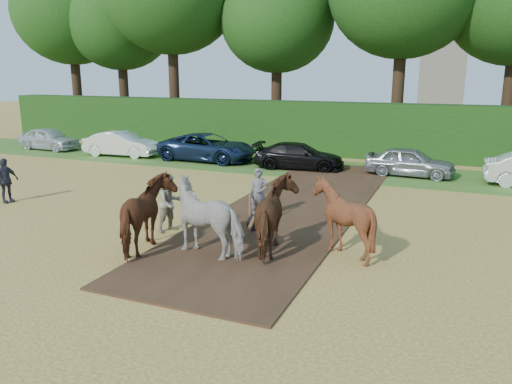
{
  "coord_description": "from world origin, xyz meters",
  "views": [
    {
      "loc": [
        6.74,
        -9.41,
        4.71
      ],
      "look_at": [
        1.53,
        3.16,
        1.4
      ],
      "focal_mm": 35.0,
      "sensor_mm": 36.0,
      "label": 1
    }
  ],
  "objects": [
    {
      "name": "spectator_near",
      "position": [
        -1.14,
        2.89,
        0.88
      ],
      "size": [
        0.96,
        1.05,
        1.75
      ],
      "primitive_type": "imported",
      "rotation": [
        0.0,
        0.0,
        1.14
      ],
      "color": "#B2AA8C",
      "rests_on": "ground"
    },
    {
      "name": "spectator_far",
      "position": [
        -8.5,
        3.47,
        0.82
      ],
      "size": [
        0.62,
        1.03,
        1.65
      ],
      "primitive_type": "imported",
      "rotation": [
        0.0,
        0.0,
        1.33
      ],
      "color": "#2A2C38",
      "rests_on": "ground"
    },
    {
      "name": "earth_strip",
      "position": [
        1.5,
        7.0,
        0.03
      ],
      "size": [
        4.5,
        17.0,
        0.05
      ],
      "primitive_type": "cube",
      "color": "#472D1C",
      "rests_on": "ground"
    },
    {
      "name": "grass_verge",
      "position": [
        0.0,
        14.0,
        0.01
      ],
      "size": [
        50.0,
        5.0,
        0.03
      ],
      "primitive_type": "cube",
      "color": "#38601E",
      "rests_on": "ground"
    },
    {
      "name": "hedgerow",
      "position": [
        0.0,
        18.5,
        1.5
      ],
      "size": [
        46.0,
        1.6,
        3.0
      ],
      "primitive_type": "cube",
      "color": "#14380F",
      "rests_on": "ground"
    },
    {
      "name": "ground",
      "position": [
        0.0,
        0.0,
        0.0
      ],
      "size": [
        120.0,
        120.0,
        0.0
      ],
      "primitive_type": "plane",
      "color": "gold",
      "rests_on": "ground"
    },
    {
      "name": "plough_team",
      "position": [
        1.65,
        2.15,
        0.99
      ],
      "size": [
        6.66,
        5.51,
        1.99
      ],
      "color": "brown",
      "rests_on": "ground"
    },
    {
      "name": "parked_cars",
      "position": [
        0.41,
        13.93,
        0.7
      ],
      "size": [
        36.91,
        3.06,
        1.47
      ],
      "color": "silver",
      "rests_on": "ground"
    }
  ]
}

